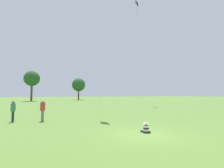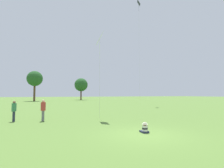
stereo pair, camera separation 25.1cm
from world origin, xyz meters
name	(u,v)px [view 1 (the left image)]	position (x,y,z in m)	size (l,w,h in m)	color
ground_plane	(146,134)	(0.00, 0.00, 0.00)	(300.00, 300.00, 0.00)	#567A33
seated_toddler	(146,128)	(0.28, 0.38, 0.25)	(0.43, 0.52, 0.59)	#282D47
person_standing_1	(43,108)	(-5.13, 7.21, 1.04)	(0.55, 0.55, 1.76)	slate
person_standing_2	(13,109)	(-7.32, 7.80, 1.00)	(0.50, 0.50, 1.68)	#282D42
kite_2	(137,8)	(13.59, 23.25, 20.72)	(1.03, 1.26, 22.25)	#1E2328
kite_3	(99,40)	(-0.34, 6.97, 7.27)	(0.73, 1.22, 7.94)	white
distant_tree_0	(79,85)	(8.96, 59.97, 5.91)	(5.17, 5.17, 8.53)	brown
distant_tree_1	(32,79)	(-7.56, 53.02, 7.19)	(4.90, 4.90, 9.72)	brown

